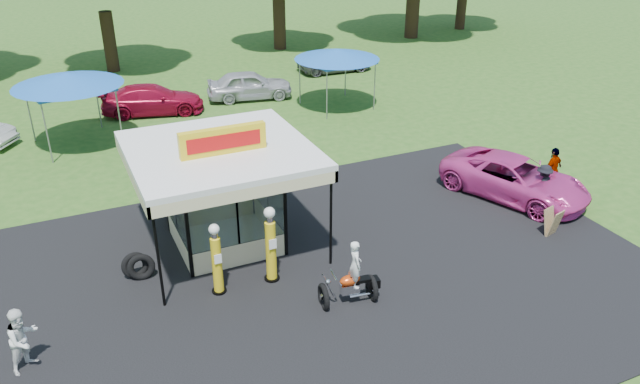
# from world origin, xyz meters

# --- Properties ---
(ground) EXTENTS (120.00, 120.00, 0.00)m
(ground) POSITION_xyz_m (0.00, 0.00, 0.00)
(ground) COLOR #28541A
(ground) RESTS_ON ground
(asphalt_apron) EXTENTS (20.00, 14.00, 0.04)m
(asphalt_apron) POSITION_xyz_m (0.00, 2.00, 0.02)
(asphalt_apron) COLOR black
(asphalt_apron) RESTS_ON ground
(gas_station_kiosk) EXTENTS (5.40, 5.40, 4.18)m
(gas_station_kiosk) POSITION_xyz_m (-2.00, 4.99, 1.78)
(gas_station_kiosk) COLOR white
(gas_station_kiosk) RESTS_ON ground
(gas_pump_left) EXTENTS (0.42, 0.42, 2.24)m
(gas_pump_left) POSITION_xyz_m (-2.99, 2.44, 1.08)
(gas_pump_left) COLOR black
(gas_pump_left) RESTS_ON ground
(gas_pump_right) EXTENTS (0.45, 0.45, 2.43)m
(gas_pump_right) POSITION_xyz_m (-1.39, 2.41, 1.16)
(gas_pump_right) COLOR black
(gas_pump_right) RESTS_ON ground
(motorcycle) EXTENTS (1.75, 1.00, 2.01)m
(motorcycle) POSITION_xyz_m (0.28, 0.48, 0.78)
(motorcycle) COLOR black
(motorcycle) RESTS_ON ground
(spare_tires) EXTENTS (0.97, 0.58, 0.84)m
(spare_tires) POSITION_xyz_m (-4.93, 4.15, 0.41)
(spare_tires) COLOR black
(spare_tires) RESTS_ON ground
(a_frame_sign) EXTENTS (0.57, 0.59, 0.94)m
(a_frame_sign) POSITION_xyz_m (7.98, 1.00, 0.48)
(a_frame_sign) COLOR #593819
(a_frame_sign) RESTS_ON ground
(kiosk_car) EXTENTS (2.82, 1.13, 0.96)m
(kiosk_car) POSITION_xyz_m (-2.00, 7.20, 0.48)
(kiosk_car) COLOR gold
(kiosk_car) RESTS_ON ground
(pink_sedan) EXTENTS (4.34, 5.98, 1.51)m
(pink_sedan) POSITION_xyz_m (8.74, 3.79, 0.76)
(pink_sedan) COLOR #D73A93
(pink_sedan) RESTS_ON ground
(spectator_west) EXTENTS (1.04, 1.02, 1.69)m
(spectator_west) POSITION_xyz_m (-8.04, 1.39, 0.85)
(spectator_west) COLOR white
(spectator_west) RESTS_ON ground
(spectator_east_a) EXTENTS (1.15, 0.86, 1.57)m
(spectator_east_a) POSITION_xyz_m (9.20, 2.86, 0.79)
(spectator_east_a) COLOR black
(spectator_east_a) RESTS_ON ground
(spectator_east_b) EXTENTS (1.11, 0.69, 1.76)m
(spectator_east_b) POSITION_xyz_m (10.36, 3.61, 0.88)
(spectator_east_b) COLOR gray
(spectator_east_b) RESTS_ON ground
(bg_car_b) EXTENTS (5.36, 3.13, 1.46)m
(bg_car_b) POSITION_xyz_m (-1.60, 18.90, 0.73)
(bg_car_b) COLOR maroon
(bg_car_b) RESTS_ON ground
(bg_car_c) EXTENTS (4.78, 2.61, 1.54)m
(bg_car_c) POSITION_xyz_m (3.63, 19.12, 0.77)
(bg_car_c) COLOR #B1B0B5
(bg_car_c) RESTS_ON ground
(bg_car_d) EXTENTS (4.76, 2.36, 1.30)m
(bg_car_d) POSITION_xyz_m (10.28, 22.29, 0.65)
(bg_car_d) COLOR #59595C
(bg_car_d) RESTS_ON ground
(tent_west) EXTENTS (4.67, 4.67, 3.26)m
(tent_west) POSITION_xyz_m (-5.51, 16.11, 2.95)
(tent_west) COLOR gray
(tent_west) RESTS_ON ground
(tent_east) EXTENTS (4.35, 4.35, 3.04)m
(tent_east) POSITION_xyz_m (7.33, 15.99, 2.75)
(tent_east) COLOR gray
(tent_east) RESTS_ON ground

